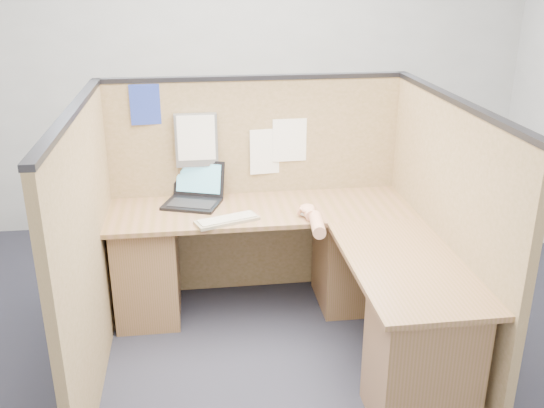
{
  "coord_description": "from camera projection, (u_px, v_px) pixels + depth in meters",
  "views": [
    {
      "loc": [
        -0.41,
        -2.94,
        2.18
      ],
      "look_at": [
        0.05,
        0.5,
        0.82
      ],
      "focal_mm": 40.0,
      "sensor_mm": 36.0,
      "label": 1
    }
  ],
  "objects": [
    {
      "name": "blue_poster",
      "position": [
        145.0,
        105.0,
        3.87
      ],
      "size": [
        0.2,
        0.02,
        0.26
      ],
      "primitive_type": "cube",
      "rotation": [
        0.0,
        0.0,
        0.09
      ],
      "color": "#203395",
      "rests_on": "cubicle_partitions"
    },
    {
      "name": "mouse",
      "position": [
        308.0,
        213.0,
        3.77
      ],
      "size": [
        0.13,
        0.1,
        0.05
      ],
      "primitive_type": "ellipsoid",
      "rotation": [
        0.0,
        0.0,
        -0.26
      ],
      "color": "silver",
      "rests_on": "l_desk"
    },
    {
      "name": "wall_back",
      "position": [
        239.0,
        66.0,
        5.12
      ],
      "size": [
        5.0,
        0.0,
        5.0
      ],
      "primitive_type": "plane",
      "rotation": [
        1.57,
        0.0,
        0.0
      ],
      "color": "#A6A9AB",
      "rests_on": "floor"
    },
    {
      "name": "paper_left",
      "position": [
        268.0,
        152.0,
        4.09
      ],
      "size": [
        0.24,
        0.03,
        0.31
      ],
      "primitive_type": "cube",
      "rotation": [
        0.0,
        0.0,
        0.1
      ],
      "color": "white",
      "rests_on": "cubicle_partitions"
    },
    {
      "name": "laptop",
      "position": [
        191.0,
        193.0,
        4.0
      ],
      "size": [
        0.42,
        0.44,
        0.25
      ],
      "rotation": [
        0.0,
        0.0,
        -0.34
      ],
      "color": "black",
      "rests_on": "l_desk"
    },
    {
      "name": "l_desk",
      "position": [
        298.0,
        281.0,
        3.7
      ],
      "size": [
        1.95,
        1.75,
        0.73
      ],
      "color": "brown",
      "rests_on": "floor"
    },
    {
      "name": "cubicle_partitions",
      "position": [
        265.0,
        217.0,
        3.67
      ],
      "size": [
        2.06,
        1.83,
        1.53
      ],
      "color": "olive",
      "rests_on": "floor"
    },
    {
      "name": "keyboard",
      "position": [
        227.0,
        220.0,
        3.69
      ],
      "size": [
        0.41,
        0.26,
        0.03
      ],
      "rotation": [
        0.0,
        0.0,
        0.34
      ],
      "color": "gray",
      "rests_on": "l_desk"
    },
    {
      "name": "paper_right",
      "position": [
        290.0,
        140.0,
        4.08
      ],
      "size": [
        0.23,
        0.01,
        0.29
      ],
      "primitive_type": "cube",
      "rotation": [
        0.0,
        0.0,
        0.03
      ],
      "color": "white",
      "rests_on": "cubicle_partitions"
    },
    {
      "name": "floor",
      "position": [
        275.0,
        366.0,
        3.55
      ],
      "size": [
        5.0,
        5.0,
        0.0
      ],
      "primitive_type": "plane",
      "color": "#20212E",
      "rests_on": "ground"
    },
    {
      "name": "file_holder",
      "position": [
        196.0,
        140.0,
        3.97
      ],
      "size": [
        0.28,
        0.05,
        0.36
      ],
      "color": "slate",
      "rests_on": "cubicle_partitions"
    },
    {
      "name": "hand_forearm",
      "position": [
        314.0,
        219.0,
        3.63
      ],
      "size": [
        0.12,
        0.42,
        0.09
      ],
      "color": "tan",
      "rests_on": "l_desk"
    },
    {
      "name": "american_flag",
      "position": [
        190.0,
        131.0,
        3.95
      ],
      "size": [
        0.22,
        0.01,
        0.38
      ],
      "color": "olive",
      "rests_on": "cubicle_partitions"
    }
  ]
}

